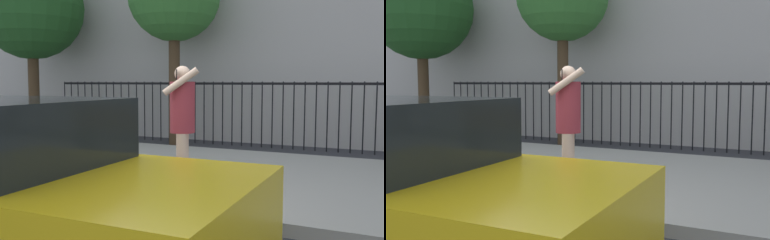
# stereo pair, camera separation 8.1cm
# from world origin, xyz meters

# --- Properties ---
(ground_plane) EXTENTS (60.00, 60.00, 0.00)m
(ground_plane) POSITION_xyz_m (0.00, 0.00, 0.00)
(ground_plane) COLOR #333338
(sidewalk) EXTENTS (28.00, 4.40, 0.15)m
(sidewalk) POSITION_xyz_m (0.00, 2.20, 0.07)
(sidewalk) COLOR #9E9B93
(sidewalk) RESTS_ON ground
(iron_fence) EXTENTS (12.03, 0.04, 1.60)m
(iron_fence) POSITION_xyz_m (0.00, 5.90, 1.02)
(iron_fence) COLOR black
(iron_fence) RESTS_ON ground
(pedestrian_on_phone) EXTENTS (0.53, 0.72, 1.66)m
(pedestrian_on_phone) POSITION_xyz_m (0.46, 0.95, 1.11)
(pedestrian_on_phone) COLOR beige
(pedestrian_on_phone) RESTS_ON sidewalk
(street_tree_mid) EXTENTS (2.92, 2.92, 5.14)m
(street_tree_mid) POSITION_xyz_m (-6.30, 4.97, 3.66)
(street_tree_mid) COLOR #4C3823
(street_tree_mid) RESTS_ON ground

